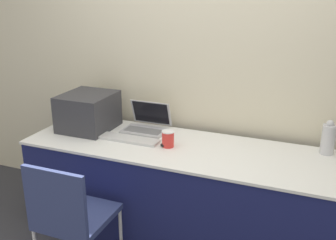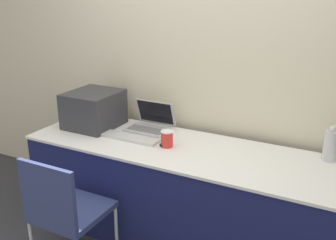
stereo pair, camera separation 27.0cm
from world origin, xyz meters
TOP-DOWN VIEW (x-y plane):
  - wall_back at (0.00, 0.82)m, footprint 8.00×0.05m
  - table at (0.00, 0.36)m, footprint 2.33×0.74m
  - printer at (-0.83, 0.43)m, footprint 0.39×0.43m
  - laptop_left at (-0.37, 0.58)m, footprint 0.34×0.29m
  - external_keyboard at (-0.41, 0.33)m, footprint 0.48×0.13m
  - coffee_cup at (-0.08, 0.32)m, footprint 0.09×0.09m
  - mouse at (-0.10, 0.31)m, footprint 0.06×0.05m
  - metal_pitcher at (0.99, 0.63)m, footprint 0.09×0.09m
  - chair at (-0.48, -0.37)m, footprint 0.43×0.45m

SIDE VIEW (x-z plane):
  - table at x=0.00m, z-range 0.00..0.75m
  - chair at x=-0.48m, z-range 0.07..0.92m
  - external_keyboard at x=-0.41m, z-range 0.74..0.76m
  - mouse at x=-0.10m, z-range 0.74..0.77m
  - laptop_left at x=-0.37m, z-range 0.68..0.91m
  - coffee_cup at x=-0.08m, z-range 0.75..0.87m
  - metal_pitcher at x=0.99m, z-range 0.73..0.98m
  - printer at x=-0.83m, z-range 0.76..1.05m
  - wall_back at x=0.00m, z-range 0.00..2.60m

